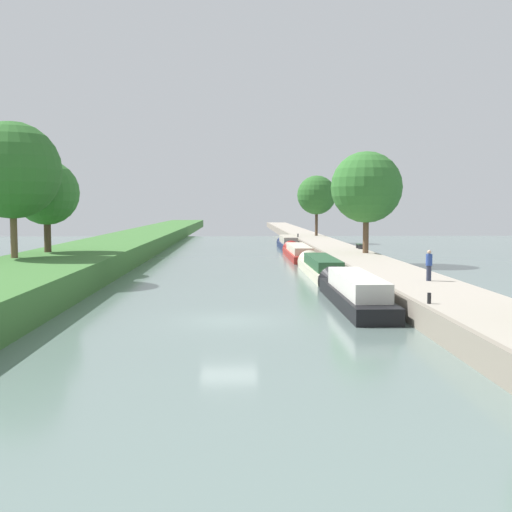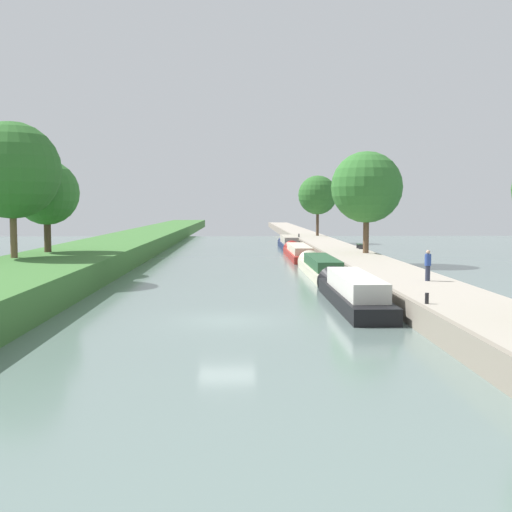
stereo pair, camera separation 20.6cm
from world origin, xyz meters
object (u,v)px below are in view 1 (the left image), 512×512
Objects in this scene: narrowboat_black at (352,291)px; narrowboat_red at (297,252)px; narrowboat_cream at (320,267)px; mooring_bollard_far at (298,235)px; person_walking at (429,265)px; mooring_bollard_near at (429,298)px; narrowboat_navy at (287,243)px; park_bench at (359,245)px.

narrowboat_red is at bearing 90.04° from narrowboat_black.
narrowboat_cream is 35.58m from mooring_bollard_far.
person_walking reaches higher than mooring_bollard_far.
narrowboat_black is at bearing -89.96° from narrowboat_red.
narrowboat_red is 33.29× the size of mooring_bollard_near.
person_walking is at bearing -84.33° from narrowboat_navy.
narrowboat_navy is 28.12× the size of mooring_bollard_near.
narrowboat_cream reaches higher than narrowboat_red.
narrowboat_black reaches higher than narrowboat_navy.
mooring_bollard_near is at bearing -86.98° from narrowboat_red.
mooring_bollard_near is at bearing -90.00° from mooring_bollard_far.
narrowboat_navy is 50.72m from mooring_bollard_near.
person_walking reaches higher than narrowboat_black.
park_bench is at bearing -80.83° from mooring_bollard_far.
narrowboat_red is 33.29× the size of mooring_bollard_far.
narrowboat_black is 8.72× the size of park_bench.
narrowboat_black is at bearing -101.58° from park_bench.
mooring_bollard_far is (1.84, 5.99, 0.65)m from narrowboat_navy.
mooring_bollard_far is at bearing 87.15° from narrowboat_cream.
park_bench is (1.25, 26.05, -0.53)m from person_walking.
park_bench is at bearing 67.24° from narrowboat_cream.
narrowboat_cream is 29.54m from narrowboat_navy.
narrowboat_black is at bearing 105.60° from mooring_bollard_near.
narrowboat_navy is at bearing 92.08° from mooring_bollard_near.
mooring_bollard_far is 0.30× the size of park_bench.
narrowboat_cream is at bearing -112.76° from park_bench.
narrowboat_navy is at bearing 108.27° from park_bench.
person_walking reaches higher than narrowboat_navy.
narrowboat_black reaches higher than mooring_bollard_far.
mooring_bollard_near is 1.00× the size of mooring_bollard_far.
park_bench is (3.65, -22.61, 0.12)m from mooring_bollard_far.
park_bench reaches higher than narrowboat_cream.
mooring_bollard_far is at bearing 72.93° from narrowboat_navy.
park_bench reaches higher than narrowboat_red.
narrowboat_red is at bearing 93.02° from mooring_bollard_near.
narrowboat_red is (-0.02, 29.94, -0.14)m from narrowboat_black.
narrowboat_black reaches higher than narrowboat_cream.
park_bench is (5.57, 27.18, 0.72)m from narrowboat_black.
narrowboat_black is 1.03× the size of narrowboat_navy.
narrowboat_navy is 28.12× the size of mooring_bollard_far.
narrowboat_cream is at bearing -89.39° from narrowboat_red.
narrowboat_black is 49.83m from mooring_bollard_far.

